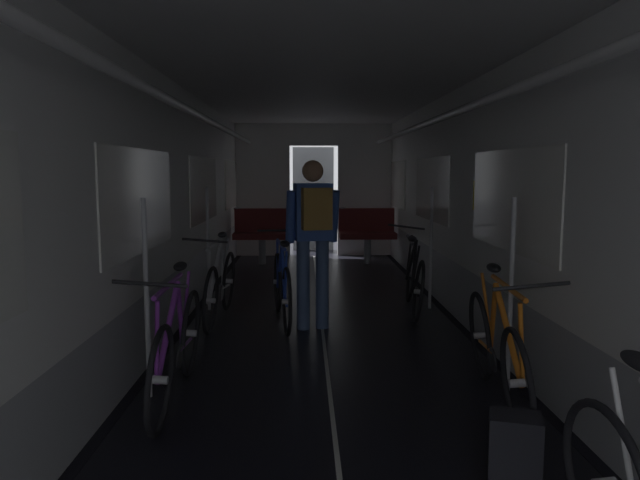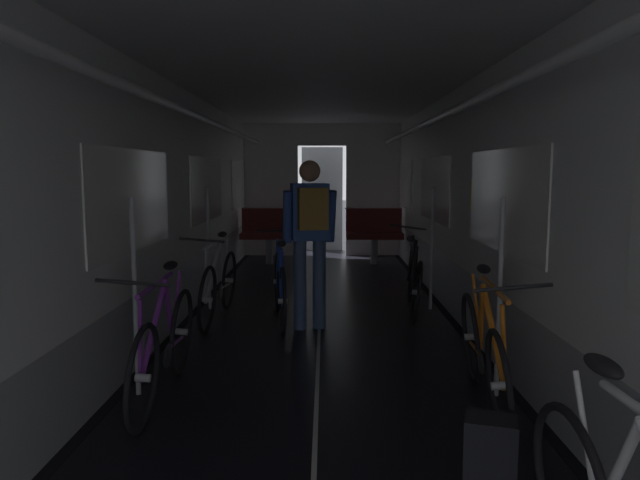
# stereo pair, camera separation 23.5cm
# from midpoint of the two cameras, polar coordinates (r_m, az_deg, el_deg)

# --- Properties ---
(train_car_shell) EXTENTS (3.14, 12.34, 2.57)m
(train_car_shell) POSITION_cam_midpoint_polar(r_m,az_deg,el_deg) (5.49, -0.91, 7.98)
(train_car_shell) COLOR black
(train_car_shell) RESTS_ON ground
(bench_seat_far_left) EXTENTS (0.98, 0.51, 0.95)m
(bench_seat_far_left) POSITION_cam_midpoint_polar(r_m,az_deg,el_deg) (10.05, -6.34, 0.92)
(bench_seat_far_left) COLOR gray
(bench_seat_far_left) RESTS_ON ground
(bench_seat_far_right) EXTENTS (0.98, 0.51, 0.95)m
(bench_seat_far_right) POSITION_cam_midpoint_polar(r_m,az_deg,el_deg) (10.06, 3.94, 0.95)
(bench_seat_far_right) COLOR gray
(bench_seat_far_right) RESTS_ON ground
(bicycle_purple) EXTENTS (0.44, 1.69, 0.95)m
(bicycle_purple) POSITION_cam_midpoint_polar(r_m,az_deg,el_deg) (4.22, -15.38, -9.98)
(bicycle_purple) COLOR black
(bicycle_purple) RESTS_ON ground
(bicycle_orange) EXTENTS (0.44, 1.69, 0.95)m
(bicycle_orange) POSITION_cam_midpoint_polar(r_m,az_deg,el_deg) (4.16, 15.31, -10.21)
(bicycle_orange) COLOR black
(bicycle_orange) RESTS_ON ground
(bicycle_silver) EXTENTS (0.44, 1.69, 0.95)m
(bicycle_silver) POSITION_cam_midpoint_polar(r_m,az_deg,el_deg) (6.28, -10.79, -4.36)
(bicycle_silver) COLOR black
(bicycle_silver) RESTS_ON ground
(bicycle_black) EXTENTS (0.44, 1.69, 0.95)m
(bicycle_black) POSITION_cam_midpoint_polar(r_m,az_deg,el_deg) (6.63, 8.18, -3.73)
(bicycle_black) COLOR black
(bicycle_black) RESTS_ON ground
(person_cyclist_aisle) EXTENTS (0.56, 0.44, 1.69)m
(person_cyclist_aisle) POSITION_cam_midpoint_polar(r_m,az_deg,el_deg) (5.76, -1.81, 1.11)
(person_cyclist_aisle) COLOR #384C75
(person_cyclist_aisle) RESTS_ON ground
(bicycle_blue_in_aisle) EXTENTS (0.44, 1.68, 0.93)m
(bicycle_blue_in_aisle) POSITION_cam_midpoint_polar(r_m,az_deg,el_deg) (6.12, -4.84, -4.54)
(bicycle_blue_in_aisle) COLOR black
(bicycle_blue_in_aisle) RESTS_ON ground
(backpack_on_floor) EXTENTS (0.31, 0.27, 0.34)m
(backpack_on_floor) POSITION_cam_midpoint_polar(r_m,az_deg,el_deg) (3.30, 16.46, -18.82)
(backpack_on_floor) COLOR black
(backpack_on_floor) RESTS_ON ground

